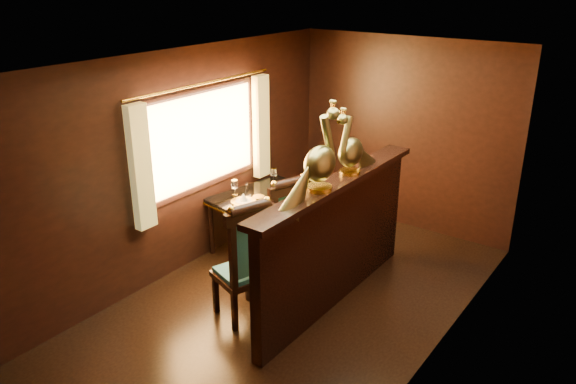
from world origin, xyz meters
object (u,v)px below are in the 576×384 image
object	(u,v)px
dining_table	(261,199)
peacock_right	(351,140)
chair_left	(247,259)
peacock_left	(320,148)
chair_right	(285,228)

from	to	relation	value
dining_table	peacock_right	size ratio (longest dim) A/B	1.91
chair_left	peacock_left	size ratio (longest dim) A/B	1.62
chair_left	chair_right	world-z (taller)	chair_left
dining_table	peacock_right	distance (m)	1.76
chair_left	peacock_left	distance (m)	1.28
peacock_right	chair_right	bearing A→B (deg)	-162.29
peacock_left	peacock_right	distance (m)	0.56
chair_left	peacock_left	xyz separation A→B (m)	(0.50, 0.47, 1.08)
dining_table	chair_left	bearing A→B (deg)	-45.66
chair_left	chair_right	size ratio (longest dim) A/B	1.04
chair_left	peacock_right	xyz separation A→B (m)	(0.50, 1.03, 1.03)
dining_table	peacock_right	bearing A→B (deg)	-1.23
peacock_left	peacock_right	world-z (taller)	peacock_left
chair_left	peacock_right	world-z (taller)	peacock_right
chair_left	peacock_left	world-z (taller)	peacock_left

